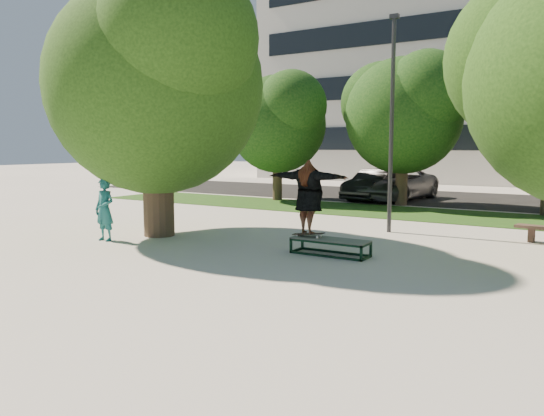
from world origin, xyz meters
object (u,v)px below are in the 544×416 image
Objects in this scene: tree_left at (155,74)px; lamppost at (392,122)px; grind_box at (330,247)px; bystander at (105,210)px; car_grey at (394,184)px; car_dark at (376,185)px; car_silver_a at (376,181)px.

lamppost is at bearing 36.42° from tree_left.
grind_box is 1.09× the size of bystander.
bystander is 0.31× the size of car_grey.
grind_box is at bearing -69.02° from car_dark.
car_grey is (1.87, -2.56, 0.09)m from car_silver_a.
tree_left is at bearing -79.79° from car_silver_a.
lamppost is 3.39× the size of grind_box.
tree_left is 1.33× the size of car_grey.
lamppost reaches higher than car_dark.
car_silver_a is (-4.87, 15.37, 0.47)m from grind_box.
car_dark reaches higher than car_silver_a.
car_grey is at bearing -42.01° from car_silver_a.
bystander is (-5.82, -1.48, 0.64)m from grind_box.
tree_left is 3.91m from bystander.
lamppost is at bearing -65.70° from car_grey.
tree_left is 1.66× the size of car_dark.
tree_left is at bearing -94.36° from car_grey.
tree_left is 13.56m from car_grey.
car_grey reaches higher than grind_box.
grind_box is 12.92m from car_dark.
car_silver_a is 0.90× the size of car_dark.
bystander reaches higher than car_dark.
tree_left reaches higher than grind_box.
grind_box is at bearing 0.39° from tree_left.
grind_box is at bearing -71.08° from car_grey.
lamppost is 1.14× the size of car_grey.
bystander is at bearing -165.76° from grind_box.
tree_left reaches higher than bystander.
grind_box is (5.29, 0.04, -4.23)m from tree_left.
car_dark is 0.80× the size of car_grey.
lamppost is 9.73m from car_grey.
tree_left is 15.86m from car_silver_a.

